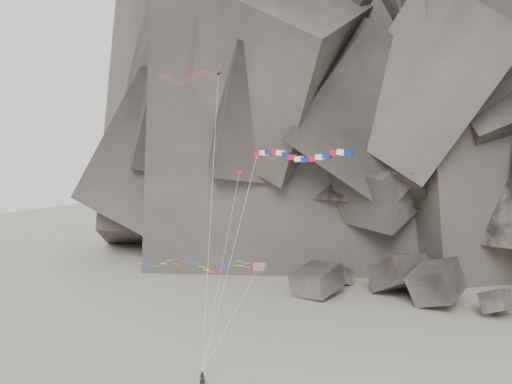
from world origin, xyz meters
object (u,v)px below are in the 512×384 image
at_px(delta_kite, 184,76).
at_px(parafoil_kite, 196,264).
at_px(kite_flyer, 202,378).
at_px(banner_kite, 299,156).
at_px(pennant_kite, 231,216).

bearing_deg(delta_kite, parafoil_kite, -66.22).
distance_m(kite_flyer, banner_kite, 23.68).
relative_size(delta_kite, parafoil_kite, 2.10).
bearing_deg(kite_flyer, parafoil_kite, -71.09).
bearing_deg(parafoil_kite, banner_kite, 4.94).
height_order(kite_flyer, banner_kite, banner_kite).
xyz_separation_m(kite_flyer, delta_kite, (-7.98, 9.64, 30.00)).
relative_size(kite_flyer, banner_kite, 0.08).
bearing_deg(pennant_kite, parafoil_kite, 170.47).
relative_size(banner_kite, parafoil_kite, 1.46).
distance_m(kite_flyer, delta_kite, 32.50).
height_order(kite_flyer, pennant_kite, pennant_kite).
xyz_separation_m(delta_kite, parafoil_kite, (3.86, -3.89, -20.32)).
xyz_separation_m(delta_kite, banner_kite, (14.65, -1.57, -8.76)).
xyz_separation_m(kite_flyer, banner_kite, (6.67, 8.07, 21.24)).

